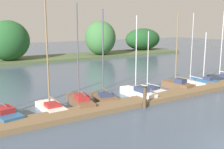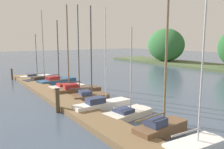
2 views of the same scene
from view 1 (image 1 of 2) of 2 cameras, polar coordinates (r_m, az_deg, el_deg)
The scene contains 13 objects.
dock_pier at distance 20.11m, azimuth 4.76°, elevation -5.88°, with size 30.64×1.80×0.35m.
far_shore at distance 44.99m, azimuth -16.89°, elevation 6.28°, with size 60.46×8.51×6.68m.
sailboat_2 at distance 18.66m, azimuth -22.66°, elevation -7.40°, with size 2.03×4.33×6.53m.
sailboat_3 at distance 19.17m, azimuth -13.04°, elevation -6.19°, with size 1.30×3.40×7.65m.
sailboat_4 at distance 19.94m, azimuth -6.93°, elevation -5.38°, with size 1.67×4.08×7.36m.
sailboat_5 at distance 20.97m, azimuth -1.76°, elevation -4.56°, with size 1.84×3.04×7.03m.
sailboat_6 at distance 22.07m, azimuth 5.34°, elevation -3.81°, with size 0.95×4.14×6.57m.
sailboat_7 at distance 23.74m, azimuth 7.76°, elevation -3.12°, with size 1.70×3.29×5.30m.
sailboat_8 at distance 25.47m, azimuth 13.57°, elevation -1.89°, with size 1.24×3.41×6.97m.
sailboat_9 at distance 26.92m, azimuth 16.41°, elevation -1.72°, with size 1.25×2.86×6.89m.
sailboat_10 at distance 28.80m, azimuth 19.11°, elevation -1.02°, with size 1.01×3.11×5.12m.
sailboat_11 at distance 30.76m, azimuth 22.14°, elevation -0.46°, with size 1.00×3.16×7.21m.
mooring_piling_1 at distance 19.22m, azimuth 7.01°, elevation -4.83°, with size 0.30×0.30×1.55m.
Camera 1 is at (-11.77, -6.26, 5.92)m, focal length 42.82 mm.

